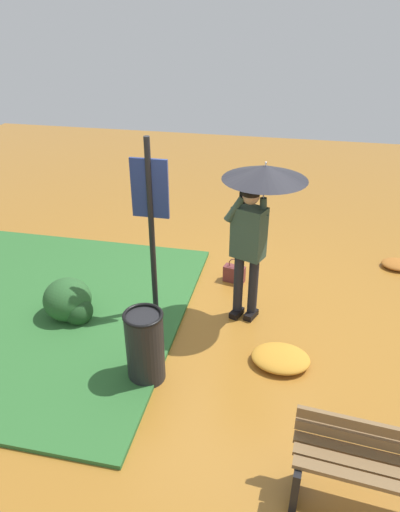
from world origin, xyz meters
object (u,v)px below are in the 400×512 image
at_px(trash_bin, 145,346).
at_px(person_with_umbrella, 258,203).
at_px(info_sign_post, 151,209).
at_px(handbag, 234,274).
at_px(park_bench, 384,472).

bearing_deg(trash_bin, person_with_umbrella, 54.60).
relative_size(info_sign_post, trash_bin, 2.76).
bearing_deg(handbag, person_with_umbrella, -66.92).
relative_size(handbag, trash_bin, 0.44).
distance_m(info_sign_post, park_bench, 3.49).
height_order(handbag, trash_bin, trash_bin).
distance_m(park_bench, trash_bin, 2.47).
distance_m(person_with_umbrella, handbag, 1.65).
xyz_separation_m(handbag, trash_bin, (-0.64, -2.13, 0.29)).
xyz_separation_m(person_with_umbrella, info_sign_post, (-1.22, -0.18, -0.11)).
distance_m(info_sign_post, handbag, 1.85).
height_order(person_with_umbrella, handbag, person_with_umbrella).
height_order(info_sign_post, handbag, info_sign_post).
bearing_deg(person_with_umbrella, info_sign_post, -171.57).
bearing_deg(trash_bin, info_sign_post, 101.98).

